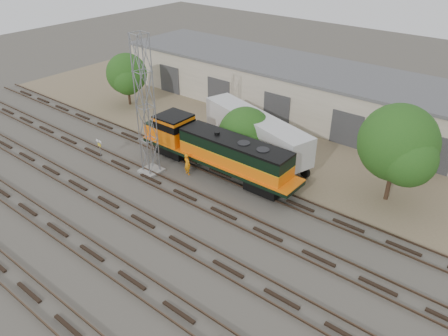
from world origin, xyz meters
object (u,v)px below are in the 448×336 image
Objects in this scene: signal_tower at (146,110)px; locomotive at (215,149)px; worker at (187,164)px; semi_trailer at (258,132)px.

locomotive is at bearing 38.46° from signal_tower.
locomotive reaches higher than worker.
worker is (-1.60, -1.82, -1.21)m from locomotive.
semi_trailer is (1.20, 4.67, 0.29)m from locomotive.
signal_tower is at bearing -107.20° from semi_trailer.
signal_tower is 5.83m from worker.
signal_tower is 6.04× the size of worker.
locomotive is 7.98× the size of worker.
semi_trailer reaches higher than worker.
semi_trailer is at bearing -103.02° from worker.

